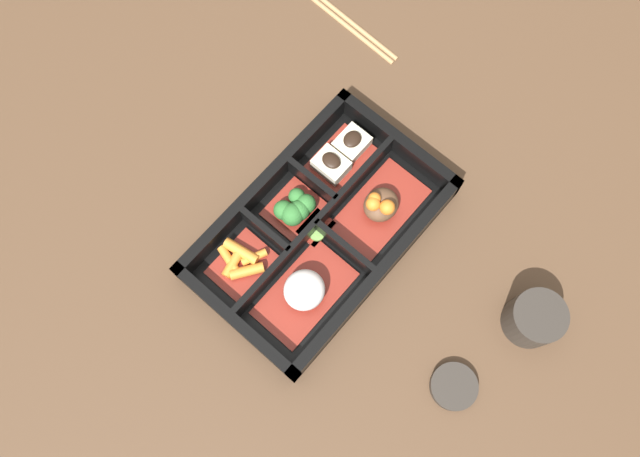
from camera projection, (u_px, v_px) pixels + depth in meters
name	position (u px, v px, depth m)	size (l,w,h in m)	color
ground_plane	(320.00, 234.00, 0.83)	(3.00, 3.00, 0.00)	#4C3523
bento_base	(320.00, 233.00, 0.82)	(0.33, 0.20, 0.01)	black
bento_rim	(318.00, 228.00, 0.80)	(0.33, 0.20, 0.05)	black
bowl_stew	(380.00, 206.00, 0.81)	(0.13, 0.07, 0.05)	maroon
bowl_rice	(304.00, 291.00, 0.77)	(0.13, 0.07, 0.04)	maroon
bowl_tofu	(341.00, 156.00, 0.83)	(0.09, 0.06, 0.03)	maroon
bowl_greens	(295.00, 210.00, 0.81)	(0.07, 0.06, 0.04)	maroon
bowl_carrots	(241.00, 262.00, 0.80)	(0.08, 0.07, 0.02)	maroon
bowl_pickles	(317.00, 228.00, 0.81)	(0.04, 0.03, 0.01)	maroon
tea_cup	(534.00, 318.00, 0.76)	(0.07, 0.07, 0.06)	#2D2823
chopsticks	(342.00, 17.00, 0.92)	(0.03, 0.21, 0.01)	#A87F51
sauce_dish	(454.00, 386.00, 0.76)	(0.06, 0.06, 0.01)	#2D2823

